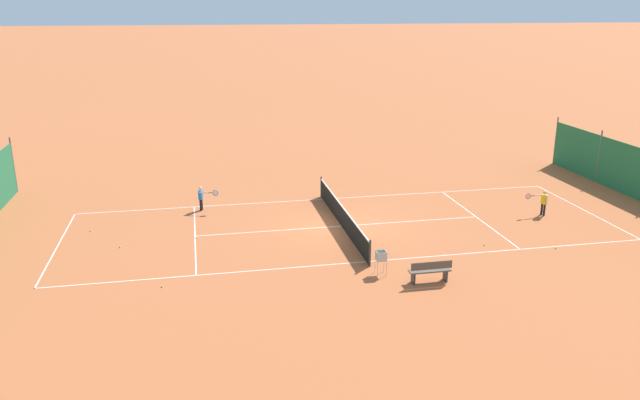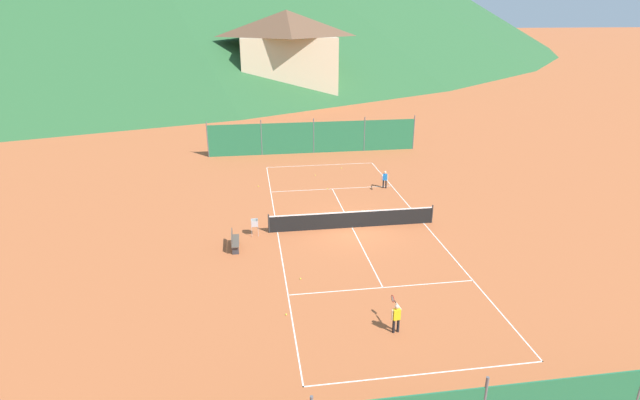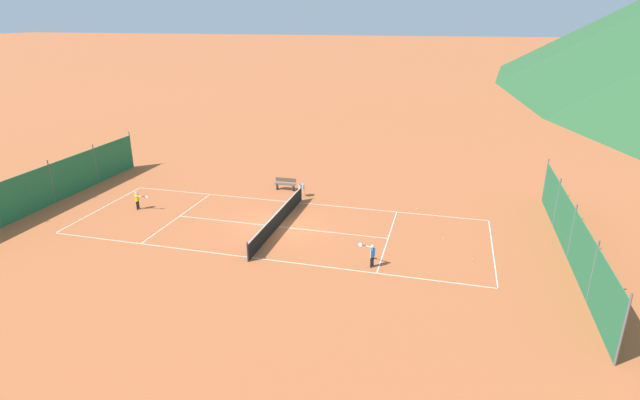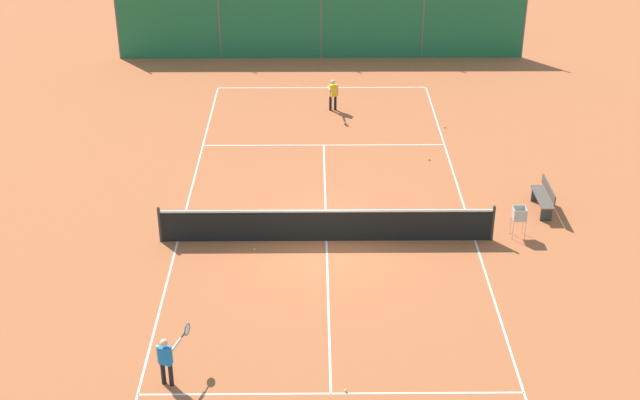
% 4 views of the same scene
% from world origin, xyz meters
% --- Properties ---
extents(ground_plane, '(600.00, 600.00, 0.00)m').
position_xyz_m(ground_plane, '(0.00, 0.00, 0.00)').
color(ground_plane, '#B25B33').
extents(court_line_markings, '(8.25, 23.85, 0.01)m').
position_xyz_m(court_line_markings, '(0.00, 0.00, 0.00)').
color(court_line_markings, white).
rests_on(court_line_markings, ground).
extents(tennis_net, '(9.18, 0.08, 1.06)m').
position_xyz_m(tennis_net, '(0.00, 0.00, 0.50)').
color(tennis_net, '#2D2D2D').
rests_on(tennis_net, ground).
extents(player_far_baseline, '(0.64, 0.93, 1.18)m').
position_xyz_m(player_far_baseline, '(3.48, 6.01, 0.69)').
color(player_far_baseline, black).
rests_on(player_far_baseline, ground).
extents(player_near_service, '(0.40, 1.02, 1.18)m').
position_xyz_m(player_near_service, '(-0.37, -9.49, 0.69)').
color(player_near_service, black).
rests_on(player_near_service, ground).
extents(tennis_ball_far_corner, '(0.07, 0.07, 0.07)m').
position_xyz_m(tennis_ball_far_corner, '(-0.72, 9.39, 0.03)').
color(tennis_ball_far_corner, '#CCE033').
rests_on(tennis_ball_far_corner, ground).
extents(tennis_ball_by_net_left, '(0.07, 0.07, 0.07)m').
position_xyz_m(tennis_ball_by_net_left, '(1.47, 10.84, 0.03)').
color(tennis_ball_by_net_left, '#CCE033').
rests_on(tennis_ball_by_net_left, ground).
extents(tennis_ball_near_corner, '(0.07, 0.07, 0.07)m').
position_xyz_m(tennis_ball_near_corner, '(-4.87, 7.57, 0.03)').
color(tennis_ball_near_corner, '#CCE033').
rests_on(tennis_ball_near_corner, ground).
extents(tennis_ball_service_box, '(0.07, 0.07, 0.07)m').
position_xyz_m(tennis_ball_service_box, '(1.96, 0.51, 0.03)').
color(tennis_ball_service_box, '#CCE033').
rests_on(tennis_ball_service_box, ground).
extents(tennis_ball_by_net_right, '(0.07, 0.07, 0.07)m').
position_xyz_m(tennis_ball_by_net_right, '(-3.44, -5.17, 0.03)').
color(tennis_ball_by_net_right, '#CCE033').
rests_on(tennis_ball_by_net_right, ground).
extents(tennis_ball_alley_right, '(0.07, 0.07, 0.07)m').
position_xyz_m(tennis_ball_alley_right, '(-0.31, 6.35, 0.03)').
color(tennis_ball_alley_right, '#CCE033').
rests_on(tennis_ball_alley_right, ground).
extents(tennis_ball_mid_court, '(0.07, 0.07, 0.07)m').
position_xyz_m(tennis_ball_mid_court, '(-4.30, -7.85, 0.03)').
color(tennis_ball_mid_court, '#CCE033').
rests_on(tennis_ball_mid_court, ground).
extents(ball_hopper, '(0.36, 0.36, 0.89)m').
position_xyz_m(ball_hopper, '(-5.31, -0.21, 0.66)').
color(ball_hopper, '#B7B7BC').
rests_on(ball_hopper, ground).
extents(courtside_bench, '(0.36, 1.50, 0.84)m').
position_xyz_m(courtside_bench, '(-6.34, -1.69, 0.45)').
color(courtside_bench, '#51473D').
rests_on(courtside_bench, ground).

